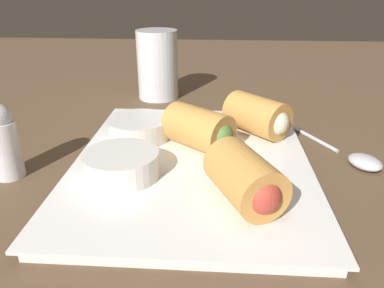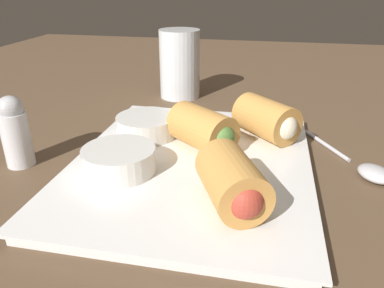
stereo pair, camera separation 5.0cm
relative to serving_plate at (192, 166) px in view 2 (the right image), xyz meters
The scene contains 10 objects.
table_surface 2.44cm from the serving_plate, 84.39° to the left, with size 180.00×140.00×2.00cm.
serving_plate is the anchor object (origin of this frame).
roll_front_left 11.61cm from the serving_plate, 45.34° to the right, with size 8.77×8.70×4.75cm.
roll_front_right 10.24cm from the serving_plate, 146.96° to the right, with size 8.89×7.49×4.75cm.
roll_back_left 4.48cm from the serving_plate, 15.25° to the right, with size 8.46×8.91×4.75cm.
dipping_bowl_near 8.17cm from the serving_plate, 120.22° to the left, with size 7.56×7.56×2.56cm.
dipping_bowl_far 9.11cm from the serving_plate, 51.48° to the left, with size 7.56×7.56×2.56cm.
spoon 19.32cm from the serving_plate, 80.72° to the right, with size 14.35×8.88×1.41cm.
drinking_glass 28.53cm from the serving_plate, 15.96° to the left, with size 6.99×6.99×11.58cm.
salt_shaker 20.14cm from the serving_plate, 96.44° to the left, with size 3.12×3.12×8.24cm.
Camera 2 is at (-36.10, -9.07, 22.27)cm, focal length 35.00 mm.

